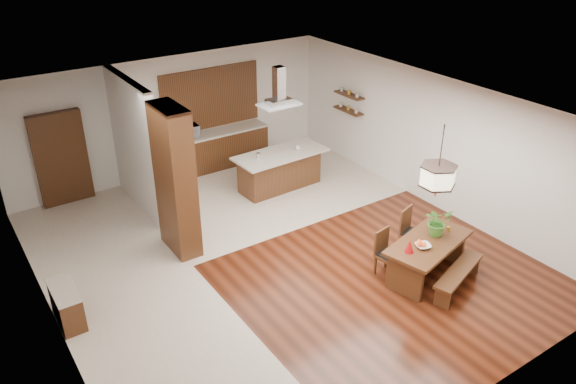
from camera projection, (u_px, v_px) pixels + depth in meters
room_shell at (274, 155)px, 9.86m from camera, size 9.00×9.04×2.92m
tile_hallway at (138, 304)px, 9.44m from camera, size 2.50×9.00×0.01m
tile_kitchen at (262, 188)px, 13.27m from camera, size 5.50×4.00×0.01m
soffit_band at (273, 111)px, 9.48m from camera, size 8.00×9.00×0.02m
partition_pier at (175, 181)px, 10.33m from camera, size 0.45×1.00×2.90m
partition_stub at (135, 145)px, 11.88m from camera, size 0.18×2.40×2.90m
hallway_console at (67, 306)px, 8.92m from camera, size 0.37×0.88×0.63m
hallway_doorway at (61, 159)px, 12.22m from camera, size 1.10×0.20×2.10m
rear_counter at (218, 149)px, 14.18m from camera, size 2.60×0.62×0.95m
kitchen_window at (210, 98)px, 13.78m from camera, size 2.60×0.08×1.50m
shelf_lower at (348, 110)px, 14.00m from camera, size 0.26×0.90×0.04m
shelf_upper at (349, 95)px, 13.82m from camera, size 0.26×0.90×0.04m
dining_table at (428, 250)px, 9.95m from camera, size 1.89×1.27×0.72m
dining_bench at (458, 279)px, 9.73m from camera, size 1.46×0.75×0.40m
dining_chair_left at (389, 254)px, 10.02m from camera, size 0.45×0.45×0.87m
dining_chair_right at (414, 233)px, 10.57m from camera, size 0.53×0.53×0.95m
pendant_lantern at (440, 162)px, 9.16m from camera, size 0.64×0.64×1.31m
foliage_plant at (438, 222)px, 9.94m from camera, size 0.53×0.48×0.53m
fruit_bowl at (423, 246)px, 9.66m from camera, size 0.33×0.33×0.06m
napkin_cone at (410, 246)px, 9.49m from camera, size 0.16×0.16×0.24m
gold_ornament at (448, 229)px, 10.14m from camera, size 0.07×0.07×0.09m
kitchen_island at (280, 170)px, 13.11m from camera, size 2.22×1.04×0.90m
range_hood at (279, 86)px, 12.19m from camera, size 0.90×0.55×0.87m
island_cup at (298, 148)px, 13.01m from camera, size 0.15×0.15×0.10m
microwave at (187, 132)px, 13.52m from camera, size 0.57×0.40×0.31m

